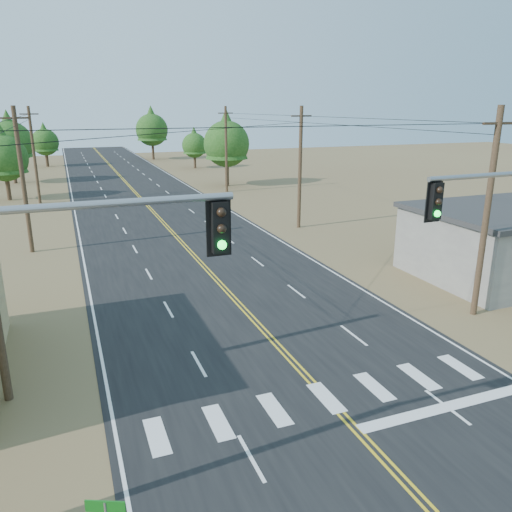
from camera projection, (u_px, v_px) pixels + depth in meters
name	position (u px, v px, depth m)	size (l,w,h in m)	color
road	(184.00, 245.00, 37.34)	(15.00, 200.00, 0.02)	black
utility_pole_left_mid	(23.00, 180.00, 34.04)	(1.80, 0.30, 10.00)	#4C3826
utility_pole_left_far	(34.00, 155.00, 51.91)	(1.80, 0.30, 10.00)	#4C3826
utility_pole_right_near	(487.00, 213.00, 23.40)	(1.80, 0.30, 10.00)	#4C3826
utility_pole_right_mid	(300.00, 167.00, 41.28)	(1.80, 0.30, 10.00)	#4C3826
utility_pole_right_far	(226.00, 149.00, 59.15)	(1.80, 0.30, 10.00)	#4C3826
signal_mast_left	(23.00, 320.00, 10.75)	(6.89, 0.48, 8.13)	gray
tree_left_near	(3.00, 153.00, 53.78)	(4.98, 4.98, 8.30)	#3F2D1E
tree_left_mid	(10.00, 139.00, 65.73)	(5.78, 5.78, 9.63)	#3F2D1E
tree_left_far	(45.00, 139.00, 84.75)	(4.49, 4.49, 7.48)	#3F2D1E
tree_right_near	(226.00, 139.00, 63.51)	(5.84, 5.84, 9.74)	#3F2D1E
tree_right_mid	(194.00, 143.00, 82.77)	(4.08, 4.08, 6.80)	#3F2D1E
tree_right_far	(152.00, 127.00, 96.07)	(6.12, 6.12, 10.21)	#3F2D1E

